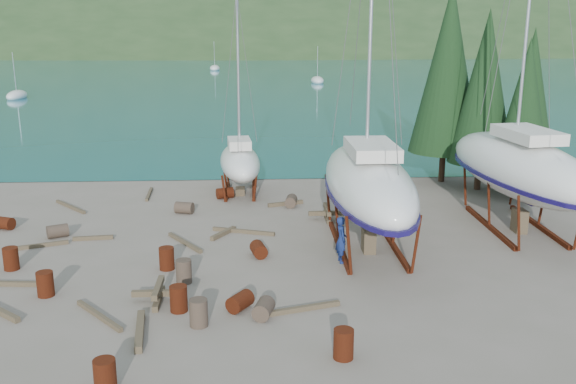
{
  "coord_description": "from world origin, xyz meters",
  "views": [
    {
      "loc": [
        -0.19,
        -22.84,
        9.17
      ],
      "look_at": [
        1.19,
        3.0,
        2.36
      ],
      "focal_mm": 40.0,
      "sensor_mm": 36.0,
      "label": 1
    }
  ],
  "objects_px": {
    "large_sailboat_far": "(520,166)",
    "worker": "(341,240)",
    "large_sailboat_near": "(368,182)",
    "small_sailboat_shore": "(240,161)"
  },
  "relations": [
    {
      "from": "worker",
      "to": "large_sailboat_far",
      "type": "bearing_deg",
      "value": -72.35
    },
    {
      "from": "large_sailboat_near",
      "to": "small_sailboat_shore",
      "type": "distance_m",
      "value": 10.86
    },
    {
      "from": "large_sailboat_far",
      "to": "worker",
      "type": "height_order",
      "value": "large_sailboat_far"
    },
    {
      "from": "large_sailboat_far",
      "to": "large_sailboat_near",
      "type": "bearing_deg",
      "value": -170.08
    },
    {
      "from": "large_sailboat_near",
      "to": "large_sailboat_far",
      "type": "bearing_deg",
      "value": 16.65
    },
    {
      "from": "large_sailboat_near",
      "to": "small_sailboat_shore",
      "type": "bearing_deg",
      "value": 120.02
    },
    {
      "from": "small_sailboat_shore",
      "to": "worker",
      "type": "height_order",
      "value": "small_sailboat_shore"
    },
    {
      "from": "large_sailboat_far",
      "to": "worker",
      "type": "bearing_deg",
      "value": -162.79
    },
    {
      "from": "large_sailboat_near",
      "to": "small_sailboat_shore",
      "type": "xyz_separation_m",
      "value": [
        -5.48,
        9.31,
        -1.03
      ]
    },
    {
      "from": "large_sailboat_near",
      "to": "worker",
      "type": "distance_m",
      "value": 2.83
    }
  ]
}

